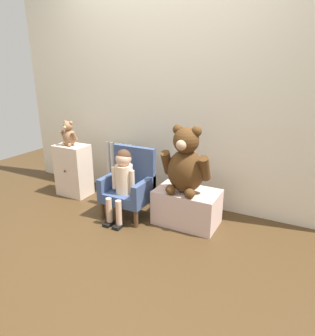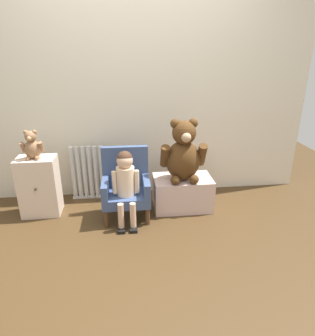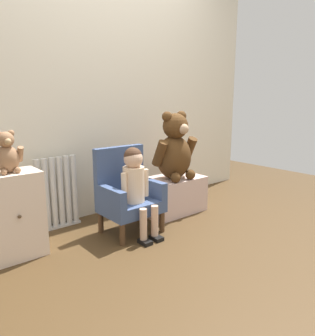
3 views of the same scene
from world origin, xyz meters
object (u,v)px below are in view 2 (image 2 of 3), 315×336
child_figure (125,178)px  small_teddy_bear (32,146)px  child_armchair (126,186)px  low_bench (182,193)px  large_teddy_bear (183,154)px  radiator (88,173)px  small_dresser (40,186)px

child_figure → small_teddy_bear: 0.93m
small_teddy_bear → child_armchair: bearing=-7.6°
child_figure → low_bench: bearing=19.3°
large_teddy_bear → small_teddy_bear: large_teddy_bear is taller
child_figure → small_teddy_bear: (-0.86, 0.23, 0.26)m
radiator → child_armchair: bearing=-45.6°
child_armchair → child_figure: bearing=-90.0°
small_dresser → low_bench: bearing=-1.4°
large_teddy_bear → small_teddy_bear: (-1.43, 0.06, 0.11)m
radiator → small_teddy_bear: small_teddy_bear is taller
small_dresser → low_bench: 1.44m
radiator → child_armchair: 0.59m
small_dresser → low_bench: (1.44, -0.03, -0.13)m
low_bench → large_teddy_bear: 0.44m
child_figure → large_teddy_bear: large_teddy_bear is taller
child_armchair → large_teddy_bear: (0.57, 0.05, 0.29)m
child_armchair → low_bench: (0.58, 0.09, -0.15)m
child_figure → low_bench: 0.68m
large_teddy_bear → small_teddy_bear: size_ratio=2.24×
small_teddy_bear → child_figure: bearing=-14.8°
child_figure → small_dresser: bearing=164.4°
low_bench → child_armchair: bearing=-171.0°
low_bench → large_teddy_bear: large_teddy_bear is taller
low_bench → small_teddy_bear: (-1.44, 0.02, 0.55)m
child_figure → small_teddy_bear: small_teddy_bear is taller
radiator → large_teddy_bear: (0.99, -0.37, 0.31)m
child_armchair → large_teddy_bear: size_ratio=1.11×
small_dresser → child_figure: (0.85, -0.24, 0.16)m
low_bench → radiator: bearing=161.7°
child_figure → low_bench: child_figure is taller
small_dresser → large_teddy_bear: bearing=-2.9°
small_dresser → small_teddy_bear: small_teddy_bear is taller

